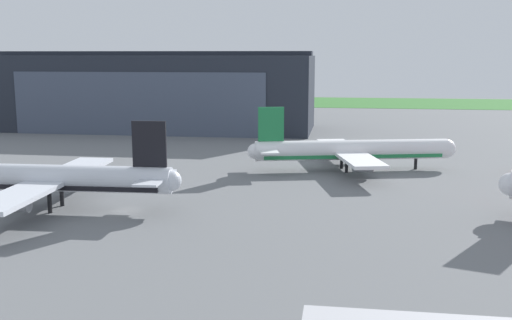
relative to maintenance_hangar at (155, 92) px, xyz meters
The scene contains 5 objects.
ground_plane 89.15m from the maintenance_hangar, 74.63° to the right, with size 440.00×440.00×0.00m, color slate.
grass_field_strip 104.23m from the maintenance_hangar, 76.92° to the left, with size 440.00×56.00×0.08m, color #34712E.
maintenance_hangar is the anchor object (origin of this frame).
airliner_near_right 87.21m from the maintenance_hangar, 81.59° to the right, with size 37.21×33.34×11.97m.
airliner_far_left 75.28m from the maintenance_hangar, 44.87° to the right, with size 36.50×30.32×11.39m.
Camera 1 is at (28.13, -72.71, 20.31)m, focal length 41.78 mm.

